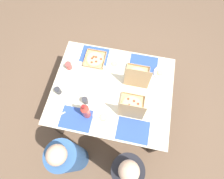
{
  "coord_description": "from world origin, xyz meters",
  "views": [
    {
      "loc": [
        -0.17,
        0.82,
        2.74
      ],
      "look_at": [
        0.0,
        0.0,
        0.74
      ],
      "focal_mm": 28.68,
      "sensor_mm": 36.0,
      "label": 1
    }
  ],
  "objects_px": {
    "diner_left_seat": "(125,170)",
    "diner_right_seat": "(70,157)",
    "pizza_box_corner_right": "(132,107)",
    "cup_dark": "(58,91)",
    "pizza_box_center": "(95,59)",
    "soda_bottle": "(86,111)",
    "plate_near_left": "(161,73)",
    "cup_clear_left": "(69,66)",
    "pizza_box_edge_far": "(137,76)",
    "cup_clear_right": "(85,101)",
    "plate_near_right": "(103,115)",
    "plate_far_left": "(114,65)"
  },
  "relations": [
    {
      "from": "pizza_box_edge_far",
      "to": "soda_bottle",
      "type": "xyz_separation_m",
      "value": [
        0.48,
        0.58,
        0.08
      ]
    },
    {
      "from": "plate_far_left",
      "to": "cup_clear_right",
      "type": "distance_m",
      "value": 0.6
    },
    {
      "from": "pizza_box_corner_right",
      "to": "pizza_box_edge_far",
      "type": "height_order",
      "value": "pizza_box_edge_far"
    },
    {
      "from": "soda_bottle",
      "to": "cup_dark",
      "type": "distance_m",
      "value": 0.46
    },
    {
      "from": "cup_dark",
      "to": "diner_right_seat",
      "type": "height_order",
      "value": "diner_right_seat"
    },
    {
      "from": "pizza_box_corner_right",
      "to": "diner_left_seat",
      "type": "relative_size",
      "value": 0.28
    },
    {
      "from": "pizza_box_edge_far",
      "to": "cup_clear_right",
      "type": "height_order",
      "value": "pizza_box_edge_far"
    },
    {
      "from": "plate_near_left",
      "to": "cup_clear_right",
      "type": "height_order",
      "value": "cup_clear_right"
    },
    {
      "from": "pizza_box_center",
      "to": "diner_left_seat",
      "type": "distance_m",
      "value": 1.39
    },
    {
      "from": "plate_near_right",
      "to": "cup_clear_right",
      "type": "xyz_separation_m",
      "value": [
        0.23,
        -0.12,
        0.04
      ]
    },
    {
      "from": "plate_near_left",
      "to": "plate_near_right",
      "type": "height_order",
      "value": "same"
    },
    {
      "from": "soda_bottle",
      "to": "diner_left_seat",
      "type": "height_order",
      "value": "diner_left_seat"
    },
    {
      "from": "cup_clear_right",
      "to": "diner_right_seat",
      "type": "relative_size",
      "value": 0.08
    },
    {
      "from": "diner_right_seat",
      "to": "plate_near_right",
      "type": "bearing_deg",
      "value": -119.76
    },
    {
      "from": "diner_right_seat",
      "to": "cup_clear_right",
      "type": "bearing_deg",
      "value": -94.99
    },
    {
      "from": "pizza_box_edge_far",
      "to": "pizza_box_center",
      "type": "distance_m",
      "value": 0.59
    },
    {
      "from": "pizza_box_center",
      "to": "soda_bottle",
      "type": "distance_m",
      "value": 0.75
    },
    {
      "from": "pizza_box_center",
      "to": "plate_far_left",
      "type": "relative_size",
      "value": 1.29
    },
    {
      "from": "pizza_box_corner_right",
      "to": "cup_dark",
      "type": "bearing_deg",
      "value": -1.26
    },
    {
      "from": "cup_clear_left",
      "to": "cup_dark",
      "type": "bearing_deg",
      "value": 85.65
    },
    {
      "from": "cup_clear_right",
      "to": "cup_dark",
      "type": "xyz_separation_m",
      "value": [
        0.35,
        -0.06,
        -0.0
      ]
    },
    {
      "from": "pizza_box_corner_right",
      "to": "plate_far_left",
      "type": "xyz_separation_m",
      "value": [
        0.3,
        -0.51,
        -0.04
      ]
    },
    {
      "from": "diner_left_seat",
      "to": "pizza_box_center",
      "type": "bearing_deg",
      "value": -62.62
    },
    {
      "from": "plate_near_right",
      "to": "pizza_box_edge_far",
      "type": "bearing_deg",
      "value": -118.87
    },
    {
      "from": "diner_left_seat",
      "to": "diner_right_seat",
      "type": "bearing_deg",
      "value": -0.0
    },
    {
      "from": "plate_far_left",
      "to": "plate_near_left",
      "type": "xyz_separation_m",
      "value": [
        -0.6,
        -0.01,
        0.0
      ]
    },
    {
      "from": "plate_near_right",
      "to": "cup_clear_left",
      "type": "distance_m",
      "value": 0.77
    },
    {
      "from": "cup_dark",
      "to": "soda_bottle",
      "type": "bearing_deg",
      "value": 153.79
    },
    {
      "from": "cup_dark",
      "to": "plate_near_right",
      "type": "bearing_deg",
      "value": 163.22
    },
    {
      "from": "pizza_box_center",
      "to": "cup_clear_right",
      "type": "distance_m",
      "value": 0.59
    },
    {
      "from": "plate_near_right",
      "to": "diner_right_seat",
      "type": "distance_m",
      "value": 0.63
    },
    {
      "from": "plate_near_left",
      "to": "plate_near_right",
      "type": "xyz_separation_m",
      "value": [
        0.6,
        0.68,
        -0.0
      ]
    },
    {
      "from": "plate_near_left",
      "to": "cup_clear_left",
      "type": "xyz_separation_m",
      "value": [
        1.16,
        0.16,
        0.04
      ]
    },
    {
      "from": "pizza_box_edge_far",
      "to": "cup_clear_right",
      "type": "xyz_separation_m",
      "value": [
        0.54,
        0.43,
        -0.0
      ]
    },
    {
      "from": "pizza_box_corner_right",
      "to": "diner_right_seat",
      "type": "distance_m",
      "value": 0.93
    },
    {
      "from": "cup_clear_left",
      "to": "diner_left_seat",
      "type": "xyz_separation_m",
      "value": [
        -0.92,
        1.03,
        -0.29
      ]
    },
    {
      "from": "pizza_box_edge_far",
      "to": "diner_right_seat",
      "type": "distance_m",
      "value": 1.25
    },
    {
      "from": "pizza_box_corner_right",
      "to": "pizza_box_center",
      "type": "height_order",
      "value": "pizza_box_corner_right"
    },
    {
      "from": "diner_right_seat",
      "to": "diner_left_seat",
      "type": "bearing_deg",
      "value": 180.0
    },
    {
      "from": "soda_bottle",
      "to": "diner_left_seat",
      "type": "distance_m",
      "value": 0.81
    },
    {
      "from": "plate_near_left",
      "to": "diner_right_seat",
      "type": "bearing_deg",
      "value": 53.11
    },
    {
      "from": "plate_far_left",
      "to": "plate_near_left",
      "type": "bearing_deg",
      "value": -178.95
    },
    {
      "from": "cup_clear_right",
      "to": "diner_left_seat",
      "type": "xyz_separation_m",
      "value": [
        -0.6,
        0.63,
        -0.28
      ]
    },
    {
      "from": "pizza_box_center",
      "to": "plate_near_right",
      "type": "bearing_deg",
      "value": 110.65
    },
    {
      "from": "diner_left_seat",
      "to": "diner_right_seat",
      "type": "distance_m",
      "value": 0.65
    },
    {
      "from": "pizza_box_edge_far",
      "to": "plate_near_left",
      "type": "height_order",
      "value": "pizza_box_edge_far"
    },
    {
      "from": "plate_far_left",
      "to": "diner_right_seat",
      "type": "distance_m",
      "value": 1.23
    },
    {
      "from": "plate_near_right",
      "to": "diner_left_seat",
      "type": "relative_size",
      "value": 0.2
    },
    {
      "from": "diner_left_seat",
      "to": "diner_right_seat",
      "type": "relative_size",
      "value": 0.98
    },
    {
      "from": "plate_near_right",
      "to": "cup_clear_left",
      "type": "bearing_deg",
      "value": -43.31
    }
  ]
}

